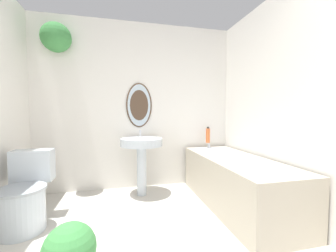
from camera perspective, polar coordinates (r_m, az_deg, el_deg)
name	(u,v)px	position (r m, az deg, el deg)	size (l,w,h in m)	color
wall_back	(130,100)	(3.06, -10.49, 7.22)	(2.94, 0.37, 2.40)	silver
wall_right	(296,102)	(2.40, 31.96, 5.66)	(0.06, 2.79, 2.40)	silver
toilet	(25,197)	(2.47, -34.86, -15.81)	(0.41, 0.58, 0.71)	silver
pedestal_sink	(141,149)	(2.77, -7.35, -6.43)	(0.55, 0.55, 0.86)	silver
bathtub	(235,181)	(2.62, 18.08, -14.21)	(0.67, 1.69, 0.65)	#B2A893
shampoo_bottle	(208,135)	(3.17, 11.01, -2.55)	(0.06, 0.06, 0.24)	#DB6633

